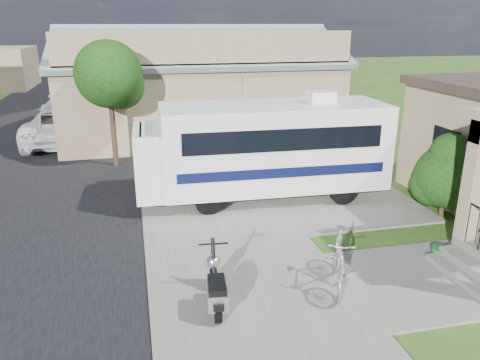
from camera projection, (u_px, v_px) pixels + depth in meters
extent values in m
plane|color=#264612|center=(288.00, 271.00, 10.12)|extent=(120.00, 120.00, 0.00)
cube|color=black|center=(17.00, 164.00, 17.77)|extent=(9.00, 80.00, 0.02)
cube|color=#636059|center=(187.00, 153.00, 19.14)|extent=(4.00, 80.00, 0.06)
cube|color=#636059|center=(288.00, 194.00, 14.58)|extent=(7.00, 6.00, 0.05)
cube|color=#636059|center=(439.00, 277.00, 9.82)|extent=(4.00, 3.00, 0.05)
cube|color=black|center=(444.00, 149.00, 13.23)|extent=(0.04, 1.10, 1.20)
cube|color=#636059|center=(479.00, 275.00, 9.65)|extent=(0.40, 2.16, 0.32)
cube|color=#636059|center=(464.00, 280.00, 9.60)|extent=(0.35, 2.16, 0.16)
cube|color=#866F55|center=(474.00, 181.00, 10.13)|extent=(0.35, 0.35, 2.70)
cube|color=#806D50|center=(197.00, 95.00, 22.48)|extent=(12.00, 8.00, 3.60)
cube|color=slate|center=(202.00, 46.00, 19.88)|extent=(12.50, 4.40, 1.78)
cube|color=slate|center=(190.00, 43.00, 23.57)|extent=(12.50, 4.40, 1.78)
cube|color=slate|center=(195.00, 29.00, 21.50)|extent=(12.50, 0.50, 0.22)
cube|color=#806D50|center=(209.00, 49.00, 18.12)|extent=(11.76, 0.20, 1.30)
cylinder|color=#302015|center=(113.00, 124.00, 17.13)|extent=(0.20, 0.20, 3.15)
sphere|color=black|center=(108.00, 74.00, 16.55)|extent=(2.40, 2.40, 2.40)
sphere|color=black|center=(121.00, 86.00, 16.97)|extent=(1.68, 1.68, 1.68)
cylinder|color=#302015|center=(118.00, 87.00, 26.34)|extent=(0.20, 0.20, 3.29)
sphere|color=black|center=(115.00, 53.00, 25.74)|extent=(2.40, 2.40, 2.40)
sphere|color=black|center=(123.00, 61.00, 26.16)|extent=(1.68, 1.68, 1.68)
cylinder|color=#302015|center=(120.00, 74.00, 34.70)|extent=(0.20, 0.20, 3.01)
sphere|color=black|center=(118.00, 50.00, 34.15)|extent=(2.40, 2.40, 2.40)
sphere|color=black|center=(125.00, 56.00, 34.56)|extent=(1.68, 1.68, 1.68)
cube|color=silver|center=(273.00, 145.00, 13.89)|extent=(6.65, 2.54, 2.44)
cube|color=silver|center=(149.00, 161.00, 13.30)|extent=(0.82, 2.25, 1.88)
cube|color=black|center=(141.00, 144.00, 13.11)|extent=(0.11, 2.00, 0.85)
cube|color=black|center=(285.00, 140.00, 12.64)|extent=(5.59, 0.19, 0.61)
cube|color=black|center=(264.00, 123.00, 14.86)|extent=(5.59, 0.19, 0.61)
cube|color=#0A0F34|center=(284.00, 173.00, 12.94)|extent=(5.92, 0.19, 0.28)
cube|color=#0A0F34|center=(263.00, 151.00, 15.15)|extent=(5.92, 0.19, 0.28)
cube|color=silver|center=(321.00, 97.00, 13.71)|extent=(0.77, 0.68, 0.33)
cylinder|color=#ADADB5|center=(242.00, 89.00, 13.18)|extent=(0.04, 0.04, 0.94)
cylinder|color=black|center=(208.00, 201.00, 12.93)|extent=(0.76, 0.29, 0.75)
cylinder|color=black|center=(200.00, 178.00, 14.85)|extent=(0.76, 0.29, 0.75)
cylinder|color=black|center=(342.00, 191.00, 13.66)|extent=(0.76, 0.29, 0.75)
cylinder|color=black|center=(318.00, 171.00, 15.58)|extent=(0.76, 0.29, 0.75)
cylinder|color=#302015|center=(442.00, 203.00, 12.98)|extent=(0.14, 0.14, 0.69)
sphere|color=black|center=(446.00, 177.00, 12.73)|extent=(1.73, 1.73, 1.73)
sphere|color=black|center=(453.00, 161.00, 12.93)|extent=(1.38, 1.38, 1.38)
sphere|color=black|center=(433.00, 184.00, 12.91)|extent=(1.21, 1.21, 1.21)
sphere|color=black|center=(456.00, 191.00, 12.63)|extent=(1.04, 1.04, 1.04)
sphere|color=black|center=(450.00, 152.00, 12.51)|extent=(1.04, 1.04, 1.04)
cylinder|color=black|center=(218.00, 310.00, 8.25)|extent=(0.17, 0.47, 0.46)
cylinder|color=black|center=(214.00, 277.00, 9.32)|extent=(0.17, 0.47, 0.46)
cube|color=#ADADB5|center=(216.00, 291.00, 8.72)|extent=(0.37, 0.60, 0.08)
cube|color=#ADADB5|center=(217.00, 297.00, 8.28)|extent=(0.41, 0.60, 0.31)
cube|color=black|center=(217.00, 285.00, 8.27)|extent=(0.37, 0.65, 0.12)
cube|color=black|center=(218.00, 306.00, 8.05)|extent=(0.21, 0.23, 0.10)
cylinder|color=black|center=(213.00, 260.00, 9.12)|extent=(0.12, 0.36, 0.86)
sphere|color=#ADADB5|center=(213.00, 262.00, 9.21)|extent=(0.29, 0.29, 0.29)
sphere|color=black|center=(213.00, 260.00, 9.29)|extent=(0.12, 0.12, 0.12)
cylinder|color=black|center=(213.00, 244.00, 8.92)|extent=(0.57, 0.10, 0.04)
cube|color=black|center=(213.00, 272.00, 9.28)|extent=(0.17, 0.30, 0.06)
imported|color=#ADADB5|center=(339.00, 262.00, 9.30)|extent=(1.24, 1.99, 1.16)
imported|color=silver|center=(65.00, 123.00, 20.81)|extent=(3.10, 6.24, 1.70)
imported|color=silver|center=(75.00, 100.00, 26.77)|extent=(3.19, 6.44, 1.80)
cylinder|color=#166E23|center=(441.00, 253.00, 10.71)|extent=(0.45, 0.45, 0.20)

